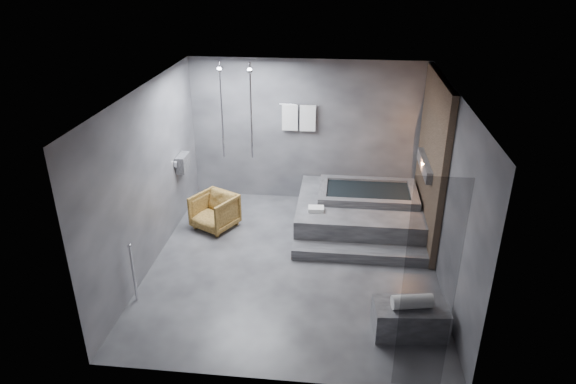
# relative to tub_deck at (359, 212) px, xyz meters

# --- Properties ---
(room) EXTENTS (5.00, 5.04, 2.82)m
(room) POSITION_rel_tub_deck_xyz_m (-0.65, -1.21, 1.48)
(room) COLOR #2E2E30
(room) RESTS_ON ground
(tub_deck) EXTENTS (2.20, 2.00, 0.50)m
(tub_deck) POSITION_rel_tub_deck_xyz_m (0.00, 0.00, 0.00)
(tub_deck) COLOR #333336
(tub_deck) RESTS_ON ground
(tub_step) EXTENTS (2.20, 0.36, 0.18)m
(tub_step) POSITION_rel_tub_deck_xyz_m (0.00, -1.18, -0.16)
(tub_step) COLOR #333336
(tub_step) RESTS_ON ground
(concrete_bench) EXTENTS (0.99, 0.60, 0.42)m
(concrete_bench) POSITION_rel_tub_deck_xyz_m (0.62, -2.92, -0.04)
(concrete_bench) COLOR #353538
(concrete_bench) RESTS_ON ground
(driftwood_chair) EXTENTS (0.93, 0.94, 0.64)m
(driftwood_chair) POSITION_rel_tub_deck_xyz_m (-2.59, -0.40, 0.07)
(driftwood_chair) COLOR #4F3513
(driftwood_chair) RESTS_ON ground
(rolled_towel) EXTENTS (0.54, 0.28, 0.19)m
(rolled_towel) POSITION_rel_tub_deck_xyz_m (0.62, -2.96, 0.27)
(rolled_towel) COLOR silver
(rolled_towel) RESTS_ON concrete_bench
(deck_towel) EXTENTS (0.28, 0.21, 0.07)m
(deck_towel) POSITION_rel_tub_deck_xyz_m (-0.76, -0.53, 0.29)
(deck_towel) COLOR white
(deck_towel) RESTS_ON tub_deck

